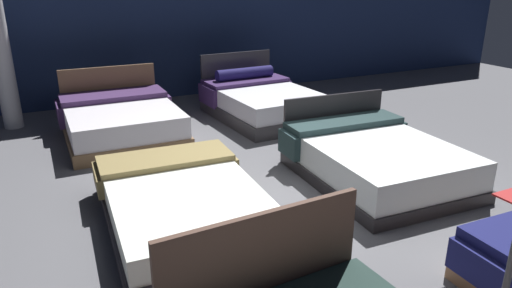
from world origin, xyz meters
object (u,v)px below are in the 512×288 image
Objects in this scene: bed_4 at (121,121)px; bed_5 at (262,101)px; bed_2 at (183,203)px; bed_3 at (375,159)px.

bed_4 is 0.90× the size of bed_5.
bed_2 is at bearing -88.55° from bed_4.
bed_4 is at bearing 132.89° from bed_3.
bed_4 is at bearing 178.17° from bed_5.
bed_4 is (-0.05, 2.83, 0.07)m from bed_2.
bed_2 is 2.34m from bed_3.
bed_4 reaches higher than bed_2.
bed_3 is 0.96× the size of bed_5.
bed_5 is at bearing 54.21° from bed_2.
bed_3 is at bearing -49.57° from bed_4.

